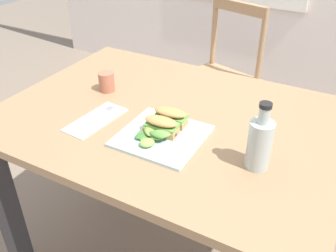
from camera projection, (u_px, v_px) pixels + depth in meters
ground_plane at (162, 236)px, 1.79m from camera, size 8.10×8.10×0.00m
dining_table at (169, 145)px, 1.37m from camera, size 1.18×0.86×0.74m
chair_wooden_far at (220, 78)px, 2.23m from camera, size 0.49×0.49×0.87m
plate_lunch at (162, 136)px, 1.18m from camera, size 0.26×0.26×0.01m
sandwich_half_front at (161, 125)px, 1.17m from camera, size 0.11×0.07×0.06m
sandwich_half_back at (170, 116)px, 1.22m from camera, size 0.11×0.07×0.06m
salad_mixed_greens at (154, 134)px, 1.15m from camera, size 0.13×0.13×0.03m
napkin_folded at (96, 120)px, 1.27m from camera, size 0.12×0.24×0.00m
fork_on_napkin at (99, 117)px, 1.28m from camera, size 0.03×0.19×0.00m
bottle_cold_brew at (259, 146)px, 1.02m from camera, size 0.07×0.07×0.20m
cup_extra_side at (107, 82)px, 1.44m from camera, size 0.06×0.06×0.08m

